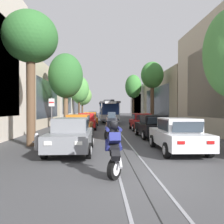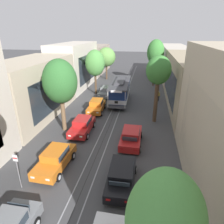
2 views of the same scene
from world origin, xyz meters
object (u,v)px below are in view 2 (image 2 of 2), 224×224
Objects in this scene: street_tree_kerb_right_second at (158,72)px; street_tree_kerb_right_mid at (156,52)px; parked_car_orange_fourth_left at (96,106)px; parked_car_red_mid_right at (131,137)px; parked_car_grey_fifth_left at (106,92)px; street_tree_kerb_left_mid at (95,63)px; street_sign_post at (17,167)px; parked_car_black_second_right at (121,176)px; street_tree_kerb_left_fourth at (106,57)px; street_tree_kerb_left_second at (60,82)px; pedestrian_on_left_pavement at (158,95)px; parked_car_red_mid_left at (82,126)px; parked_car_orange_second_left at (55,159)px; street_tree_kerb_right_near at (164,224)px; cable_car_trolley at (120,90)px.

street_tree_kerb_right_mid is at bearing 89.69° from street_tree_kerb_right_second.
parked_car_red_mid_right is at bearing -54.87° from parked_car_orange_fourth_left.
street_tree_kerb_left_mid is at bearing 150.10° from parked_car_grey_fifth_left.
parked_car_black_second_right is at bearing 11.89° from street_sign_post.
street_tree_kerb_left_fourth is 0.79× the size of street_tree_kerb_right_mid.
street_tree_kerb_left_second reaches higher than parked_car_orange_fourth_left.
pedestrian_on_left_pavement is at bearing -86.30° from street_tree_kerb_right_mid.
street_tree_kerb_left_mid is (-2.05, 13.65, 4.28)m from parked_car_red_mid_left.
street_tree_kerb_right_near is at bearing -44.30° from parked_car_orange_second_left.
parked_car_orange_second_left is at bearing 168.98° from parked_car_black_second_right.
parked_car_grey_fifth_left is 0.61× the size of street_tree_kerb_left_mid.
parked_car_grey_fifth_left is 12.90m from street_tree_kerb_left_fourth.
parked_car_red_mid_left is 0.61× the size of street_tree_kerb_left_mid.
street_tree_kerb_left_fourth is 2.48× the size of street_sign_post.
pedestrian_on_left_pavement reaches higher than parked_car_red_mid_left.
parked_car_orange_second_left is 10.88m from street_tree_kerb_right_near.
parked_car_red_mid_left is 25.01m from street_tree_kerb_left_fourth.
parked_car_grey_fifth_left is 3.15m from cable_car_trolley.
parked_car_red_mid_left and parked_car_grey_fifth_left have the same top height.
parked_car_orange_fourth_left is 0.62× the size of street_tree_kerb_left_mid.
street_tree_kerb_left_fourth is at bearing 95.62° from parked_car_red_mid_left.
street_tree_kerb_right_near is at bearing -55.42° from street_tree_kerb_left_second.
street_tree_kerb_left_mid is 0.78× the size of cable_car_trolley.
street_tree_kerb_left_fourth is at bearing 101.04° from parked_car_grey_fifth_left.
parked_car_orange_fourth_left is 9.19m from street_tree_kerb_right_second.
street_tree_kerb_left_mid is 13.48m from street_tree_kerb_right_second.
parked_car_black_second_right is 0.65× the size of street_tree_kerb_left_fourth.
street_sign_post is at bearing -116.09° from pedestrian_on_left_pavement.
street_tree_kerb_right_mid is (7.56, 20.69, 5.45)m from parked_car_red_mid_left.
street_tree_kerb_right_near is 24.55m from cable_car_trolley.
street_tree_kerb_right_near is 10.32m from street_sign_post.
parked_car_red_mid_right is at bearing 88.25° from parked_car_black_second_right.
parked_car_red_mid_right is 17.27m from street_tree_kerb_left_mid.
street_tree_kerb_right_mid reaches higher than street_tree_kerb_right_near.
pedestrian_on_left_pavement is (3.12, 18.61, 0.11)m from parked_car_black_second_right.
street_tree_kerb_right_second is (7.47, 4.14, 5.07)m from parked_car_red_mid_left.
street_tree_kerb_left_second is at bearing -110.40° from parked_car_orange_fourth_left.
cable_car_trolley is at bearing 100.91° from street_tree_kerb_right_near.
parked_car_red_mid_right is at bearing -64.36° from street_tree_kerb_left_mid.
parked_car_orange_fourth_left is (0.02, 5.92, 0.00)m from parked_car_red_mid_left.
parked_car_orange_second_left is at bearing -115.52° from pedestrian_on_left_pavement.
parked_car_black_second_right is 12.42m from street_tree_kerb_right_second.
street_tree_kerb_right_near is (2.08, -6.15, 3.57)m from parked_car_black_second_right.
street_tree_kerb_right_mid is (0.46, 33.77, 1.88)m from street_tree_kerb_right_near.
street_tree_kerb_left_mid reaches higher than parked_car_black_second_right.
street_tree_kerb_right_second is (7.45, -1.78, 5.07)m from parked_car_orange_fourth_left.
parked_car_red_mid_left is at bearing 164.58° from parked_car_red_mid_right.
street_tree_kerb_left_second reaches higher than street_tree_kerb_left_mid.
street_sign_post reaches higher than pedestrian_on_left_pavement.
street_tree_kerb_right_second is (2.45, 11.07, 5.07)m from parked_car_black_second_right.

